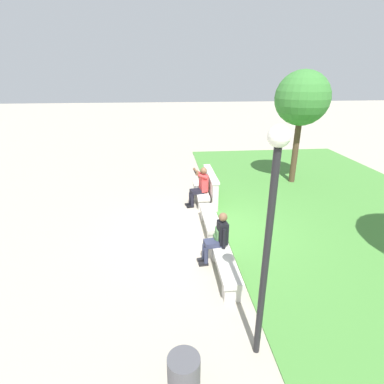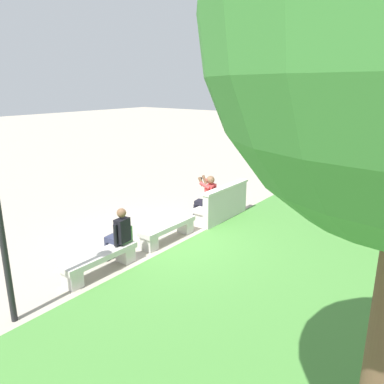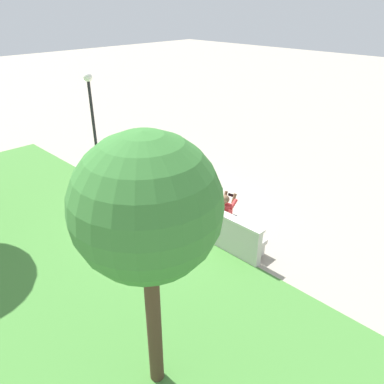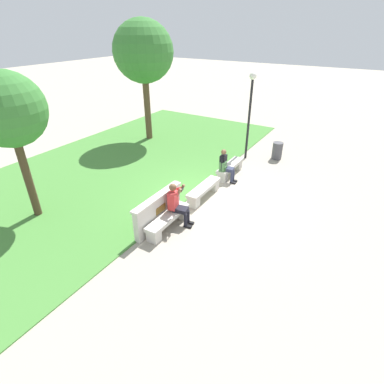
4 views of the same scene
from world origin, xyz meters
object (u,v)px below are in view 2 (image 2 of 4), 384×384
person_distant (119,234)px  bench_main (216,208)px  backpack (124,235)px  bench_mid (100,260)px  bench_near (168,229)px  person_photographer (207,196)px

person_distant → bench_main: bearing=179.0°
person_distant → backpack: size_ratio=2.94×
backpack → bench_mid: bearing=0.8°
bench_near → backpack: bearing=-0.4°
bench_near → person_distant: size_ratio=1.37×
bench_main → bench_near: (2.12, 0.00, 0.00)m
bench_main → backpack: size_ratio=4.04×
bench_near → backpack: 1.46m
bench_near → bench_mid: size_ratio=1.00×
person_distant → backpack: (-0.10, 0.06, -0.05)m
bench_mid → person_distant: bearing=-173.6°
bench_main → person_distant: (3.65, -0.07, 0.38)m
person_distant → bench_mid: bearing=6.4°
person_distant → person_photographer: bearing=-179.8°
bench_near → bench_mid: 2.12m
bench_near → person_photographer: 1.81m
bench_main → person_distant: person_distant is taller
person_photographer → person_distant: (3.28, 0.01, -0.06)m
person_distant → bench_near: bearing=177.5°
person_distant → backpack: person_distant is taller
bench_near → bench_main: bearing=180.0°
bench_mid → person_photographer: person_photographer is taller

